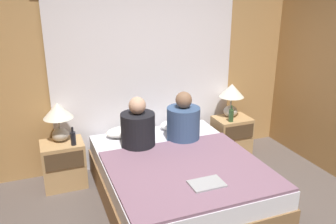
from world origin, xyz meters
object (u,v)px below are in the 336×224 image
at_px(lamp_left, 58,116).
at_px(person_right_in_bed, 183,121).
at_px(bed, 178,180).
at_px(nightstand_right, 231,136).
at_px(beer_bottle_on_right_stand, 231,115).
at_px(pillow_left, 126,131).
at_px(beer_bottle_on_left_stand, 73,138).
at_px(pillow_right, 179,124).
at_px(nightstand_left, 64,164).
at_px(person_left_in_bed, 138,128).
at_px(lamp_right, 231,95).
at_px(laptop_on_bed, 207,184).

relative_size(lamp_left, person_right_in_bed, 0.77).
relative_size(bed, nightstand_right, 3.67).
bearing_deg(beer_bottle_on_right_stand, nightstand_right, 48.92).
relative_size(pillow_left, beer_bottle_on_left_stand, 2.34).
distance_m(pillow_right, beer_bottle_on_right_stand, 0.72).
height_order(pillow_right, beer_bottle_on_right_stand, beer_bottle_on_right_stand).
bearing_deg(pillow_right, nightstand_left, -177.86).
bearing_deg(pillow_left, lamp_left, 179.27).
xyz_separation_m(nightstand_left, person_left_in_bed, (0.84, -0.31, 0.46)).
height_order(lamp_right, pillow_left, lamp_right).
distance_m(nightstand_right, pillow_left, 1.54).
distance_m(nightstand_left, lamp_left, 0.60).
distance_m(pillow_left, person_left_in_bed, 0.42).
height_order(beer_bottle_on_left_stand, beer_bottle_on_right_stand, beer_bottle_on_right_stand).
bearing_deg(pillow_right, laptop_on_bed, -102.78).
distance_m(nightstand_left, laptop_on_bed, 1.86).
bearing_deg(laptop_on_bed, pillow_left, 104.87).
bearing_deg(nightstand_right, pillow_right, 175.93).
relative_size(nightstand_right, beer_bottle_on_left_stand, 2.54).
bearing_deg(lamp_right, beer_bottle_on_left_stand, -175.43).
height_order(lamp_left, person_left_in_bed, person_left_in_bed).
relative_size(nightstand_right, lamp_right, 1.18).
xyz_separation_m(pillow_left, beer_bottle_on_right_stand, (1.42, -0.16, 0.08)).
height_order(person_left_in_bed, beer_bottle_on_left_stand, person_left_in_bed).
distance_m(bed, person_left_in_bed, 0.75).
distance_m(person_left_in_bed, beer_bottle_on_right_stand, 1.39).
relative_size(lamp_left, laptop_on_bed, 1.46).
bearing_deg(pillow_left, bed, -66.82).
bearing_deg(person_left_in_bed, beer_bottle_on_right_stand, 8.59).
relative_size(lamp_left, pillow_left, 0.92).
distance_m(nightstand_left, pillow_right, 1.54).
relative_size(beer_bottle_on_left_stand, laptop_on_bed, 0.68).
distance_m(nightstand_right, laptop_on_bed, 1.82).
height_order(lamp_left, pillow_right, lamp_left).
bearing_deg(beer_bottle_on_right_stand, nightstand_left, 177.21).
bearing_deg(laptop_on_bed, lamp_left, 128.69).
xyz_separation_m(nightstand_right, beer_bottle_on_right_stand, (-0.09, -0.11, 0.37)).
distance_m(lamp_left, person_right_in_bed, 1.47).
bearing_deg(lamp_left, person_right_in_bed, -15.06).
bearing_deg(lamp_right, lamp_left, 180.00).
relative_size(nightstand_left, pillow_left, 1.09).
height_order(nightstand_left, pillow_right, pillow_right).
distance_m(lamp_right, laptop_on_bed, 1.89).
xyz_separation_m(pillow_left, pillow_right, (0.72, 0.00, 0.00)).
bearing_deg(nightstand_right, lamp_left, 178.35).
xyz_separation_m(beer_bottle_on_left_stand, beer_bottle_on_right_stand, (2.09, 0.00, 0.00)).
bearing_deg(person_right_in_bed, bed, -119.26).
bearing_deg(lamp_left, lamp_right, 0.00).
bearing_deg(nightstand_left, pillow_right, 2.14).
distance_m(nightstand_left, beer_bottle_on_right_stand, 2.25).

